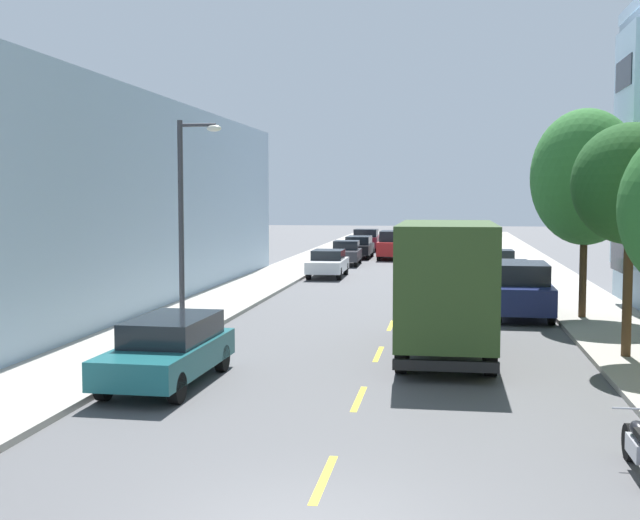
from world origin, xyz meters
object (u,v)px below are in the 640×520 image
object	(u,v)px
parked_suv_navy	(522,289)
parked_motorcycle	(640,449)
street_tree_second	(631,184)
parked_sedan_white	(328,263)
parked_wagon_teal	(169,349)
parked_hatchback_charcoal	(346,253)
street_lamp	(186,210)
delivery_box_truck	(447,282)
parked_wagon_champagne	(509,277)
parked_pickup_burgundy	(368,240)
parked_hatchback_forest	(497,263)
parked_wagon_black	(359,246)
street_tree_third	(585,177)
moving_red_sedan	(393,245)

from	to	relation	value
parked_suv_navy	parked_motorcycle	bearing A→B (deg)	-88.90
street_tree_second	parked_sedan_white	distance (m)	23.90
parked_wagon_teal	parked_hatchback_charcoal	size ratio (longest dim) A/B	1.17
parked_wagon_teal	parked_motorcycle	xyz separation A→B (m)	(9.17, -4.83, -0.39)
street_tree_second	street_lamp	xyz separation A→B (m)	(-12.34, 1.81, -0.70)
delivery_box_truck	parked_wagon_champagne	size ratio (longest dim) A/B	1.60
street_tree_second	parked_suv_navy	size ratio (longest dim) A/B	1.24
parked_sedan_white	parked_wagon_teal	xyz separation A→B (m)	(-0.01, -25.21, 0.05)
parked_hatchback_charcoal	parked_motorcycle	bearing A→B (deg)	-76.38
parked_motorcycle	delivery_box_truck	bearing A→B (deg)	107.88
delivery_box_truck	parked_sedan_white	xyz separation A→B (m)	(-6.21, 20.90, -1.25)
parked_wagon_champagne	delivery_box_truck	bearing A→B (deg)	-100.66
parked_pickup_burgundy	parked_hatchback_forest	xyz separation A→B (m)	(8.80, -20.73, -0.07)
parked_hatchback_forest	parked_motorcycle	bearing A→B (deg)	-89.38
parked_pickup_burgundy	parked_suv_navy	size ratio (longest dim) A/B	1.10
parked_wagon_black	delivery_box_truck	bearing A→B (deg)	-80.10
street_tree_third	parked_suv_navy	size ratio (longest dim) A/B	1.46
parked_sedan_white	parked_hatchback_forest	size ratio (longest dim) A/B	1.12
street_tree_third	delivery_box_truck	size ratio (longest dim) A/B	0.93
delivery_box_truck	moving_red_sedan	size ratio (longest dim) A/B	1.59
parked_hatchback_forest	parked_hatchback_charcoal	world-z (taller)	same
delivery_box_truck	moving_red_sedan	distance (m)	34.15
street_tree_second	parked_hatchback_charcoal	distance (m)	30.88
parked_hatchback_charcoal	moving_red_sedan	world-z (taller)	moving_red_sedan
parked_hatchback_forest	street_tree_second	bearing A→B (deg)	-84.81
street_tree_second	parked_motorcycle	xyz separation A→B (m)	(-1.65, -9.07, -4.15)
parked_suv_navy	parked_motorcycle	world-z (taller)	parked_suv_navy
parked_wagon_teal	parked_hatchback_charcoal	bearing A→B (deg)	89.96
street_lamp	parked_pickup_burgundy	distance (m)	40.93
parked_wagon_champagne	parked_hatchback_charcoal	bearing A→B (deg)	121.42
parked_hatchback_charcoal	parked_pickup_burgundy	bearing A→B (deg)	89.93
delivery_box_truck	parked_pickup_burgundy	distance (m)	42.99
delivery_box_truck	parked_pickup_burgundy	xyz separation A→B (m)	(-6.18, 42.52, -1.17)
parked_wagon_teal	parked_suv_navy	bearing A→B (deg)	53.27
parked_suv_navy	moving_red_sedan	bearing A→B (deg)	103.28
street_tree_second	street_tree_third	xyz separation A→B (m)	(-0.00, 7.02, 0.34)
street_tree_third	parked_hatchback_forest	distance (m)	15.55
street_tree_second	parked_pickup_burgundy	distance (m)	44.10
parked_hatchback_charcoal	parked_motorcycle	size ratio (longest dim) A/B	1.97
parked_sedan_white	parked_wagon_champagne	size ratio (longest dim) A/B	0.95
street_lamp	parked_pickup_burgundy	xyz separation A→B (m)	(1.56, 40.79, -3.03)
parked_sedan_white	parked_hatchback_forest	bearing A→B (deg)	5.81
parked_wagon_black	parked_motorcycle	bearing A→B (deg)	-78.40
street_tree_second	moving_red_sedan	distance (m)	35.18
street_tree_third	parked_suv_navy	distance (m)	4.43
parked_hatchback_forest	moving_red_sedan	distance (m)	13.65
street_tree_third	parked_wagon_teal	size ratio (longest dim) A/B	1.49
parked_hatchback_charcoal	delivery_box_truck	bearing A→B (deg)	-77.77
delivery_box_truck	parked_wagon_teal	distance (m)	7.66
street_tree_second	street_lamp	distance (m)	12.49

